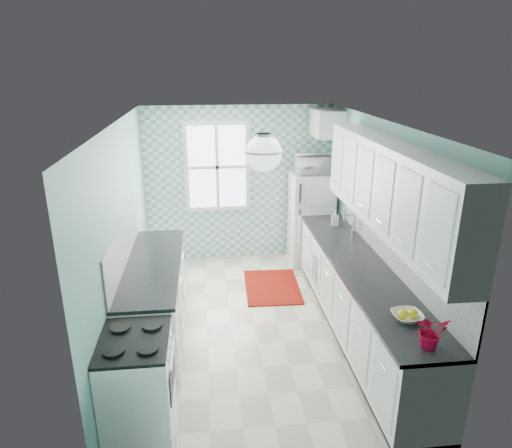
{
  "coord_description": "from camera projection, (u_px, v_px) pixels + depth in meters",
  "views": [
    {
      "loc": [
        -0.55,
        -4.96,
        3.11
      ],
      "look_at": [
        0.05,
        0.25,
        1.25
      ],
      "focal_mm": 32.0,
      "sensor_mm": 36.0,
      "label": 1
    }
  ],
  "objects": [
    {
      "name": "ceiling",
      "position": [
        254.0,
        122.0,
        4.9
      ],
      "size": [
        3.0,
        4.4,
        0.02
      ],
      "primitive_type": "cube",
      "color": "white",
      "rests_on": "wall_back"
    },
    {
      "name": "upper_cabinet_fridge",
      "position": [
        327.0,
        123.0,
        6.84
      ],
      "size": [
        0.4,
        0.74,
        0.4
      ],
      "primitive_type": "cube",
      "color": "white",
      "rests_on": "wall_right"
    },
    {
      "name": "countertop_right",
      "position": [
        361.0,
        266.0,
        5.19
      ],
      "size": [
        0.63,
        3.6,
        0.04
      ],
      "primitive_type": "cube",
      "color": "black",
      "rests_on": "base_cabinets_right"
    },
    {
      "name": "window",
      "position": [
        217.0,
        167.0,
        7.21
      ],
      "size": [
        1.04,
        0.05,
        1.44
      ],
      "color": "white",
      "rests_on": "wall_back"
    },
    {
      "name": "base_cabinets_left",
      "position": [
        154.0,
        301.0,
        5.39
      ],
      "size": [
        0.6,
        2.15,
        0.9
      ],
      "primitive_type": "cube",
      "color": "white",
      "rests_on": "floor"
    },
    {
      "name": "upper_cabinets_right",
      "position": [
        389.0,
        187.0,
        4.69
      ],
      "size": [
        0.33,
        3.2,
        0.9
      ],
      "primitive_type": "cube",
      "color": "white",
      "rests_on": "wall_right"
    },
    {
      "name": "countertop_left",
      "position": [
        153.0,
        265.0,
        5.23
      ],
      "size": [
        0.63,
        2.15,
        0.04
      ],
      "primitive_type": "cube",
      "color": "black",
      "rests_on": "base_cabinets_left"
    },
    {
      "name": "microwave",
      "position": [
        313.0,
        164.0,
        7.01
      ],
      "size": [
        0.53,
        0.37,
        0.29
      ],
      "primitive_type": "imported",
      "rotation": [
        0.0,
        0.0,
        3.17
      ],
      "color": "silver",
      "rests_on": "fridge"
    },
    {
      "name": "soap_bottle",
      "position": [
        335.0,
        218.0,
        6.4
      ],
      "size": [
        0.12,
        0.12,
        0.21
      ],
      "primitive_type": "imported",
      "rotation": [
        0.0,
        0.0,
        -0.22
      ],
      "color": "#A2AFBB",
      "rests_on": "countertop_right"
    },
    {
      "name": "fridge",
      "position": [
        310.0,
        219.0,
        7.31
      ],
      "size": [
        0.65,
        0.65,
        1.49
      ],
      "rotation": [
        0.0,
        0.0,
        -0.06
      ],
      "color": "silver",
      "rests_on": "floor"
    },
    {
      "name": "wall_right",
      "position": [
        379.0,
        226.0,
        5.48
      ],
      "size": [
        0.02,
        4.4,
        2.5
      ],
      "primitive_type": "cube",
      "color": "#71ABA4",
      "rests_on": "floor"
    },
    {
      "name": "ceiling_light",
      "position": [
        264.0,
        153.0,
        4.21
      ],
      "size": [
        0.34,
        0.34,
        0.35
      ],
      "color": "silver",
      "rests_on": "ceiling"
    },
    {
      "name": "fruit_bowl",
      "position": [
        407.0,
        316.0,
        4.07
      ],
      "size": [
        0.27,
        0.27,
        0.07
      ],
      "primitive_type": "imported",
      "rotation": [
        0.0,
        0.0,
        0.01
      ],
      "color": "white",
      "rests_on": "countertop_right"
    },
    {
      "name": "dish_towel",
      "position": [
        315.0,
        268.0,
        6.18
      ],
      "size": [
        0.04,
        0.25,
        0.37
      ],
      "primitive_type": "cube",
      "rotation": [
        0.0,
        0.0,
        0.09
      ],
      "color": "#5B9F8B",
      "rests_on": "base_cabinets_right"
    },
    {
      "name": "stove",
      "position": [
        138.0,
        382.0,
        4.0
      ],
      "size": [
        0.59,
        0.74,
        0.89
      ],
      "rotation": [
        0.0,
        0.0,
        -0.04
      ],
      "color": "white",
      "rests_on": "floor"
    },
    {
      "name": "wall_left",
      "position": [
        122.0,
        237.0,
        5.16
      ],
      "size": [
        0.02,
        4.4,
        2.5
      ],
      "primitive_type": "cube",
      "color": "#71ABA4",
      "rests_on": "floor"
    },
    {
      "name": "rug",
      "position": [
        272.0,
        287.0,
        6.68
      ],
      "size": [
        0.82,
        1.14,
        0.02
      ],
      "primitive_type": "cube",
      "rotation": [
        0.0,
        0.0,
        -0.04
      ],
      "color": "maroon",
      "rests_on": "floor"
    },
    {
      "name": "backsplash_right",
      "position": [
        389.0,
        243.0,
        5.13
      ],
      "size": [
        0.02,
        3.6,
        0.51
      ],
      "primitive_type": "cube",
      "color": "white",
      "rests_on": "wall_right"
    },
    {
      "name": "sink",
      "position": [
        338.0,
        235.0,
        6.12
      ],
      "size": [
        0.57,
        0.48,
        0.53
      ],
      "rotation": [
        0.0,
        0.0,
        0.05
      ],
      "color": "silver",
      "rests_on": "countertop_right"
    },
    {
      "name": "floor",
      "position": [
        254.0,
        325.0,
        5.74
      ],
      "size": [
        3.0,
        4.4,
        0.02
      ],
      "primitive_type": "cube",
      "color": "beige",
      "rests_on": "ground"
    },
    {
      "name": "potted_plant",
      "position": [
        431.0,
        332.0,
        3.64
      ],
      "size": [
        0.29,
        0.26,
        0.28
      ],
      "primitive_type": "imported",
      "rotation": [
        0.0,
        0.0,
        0.17
      ],
      "color": "#BA1A38",
      "rests_on": "countertop_right"
    },
    {
      "name": "wall_back",
      "position": [
        239.0,
        184.0,
        7.39
      ],
      "size": [
        3.0,
        0.02,
        2.5
      ],
      "primitive_type": "cube",
      "color": "#71ABA4",
      "rests_on": "floor"
    },
    {
      "name": "base_cabinets_right",
      "position": [
        360.0,
        303.0,
        5.34
      ],
      "size": [
        0.6,
        3.6,
        0.9
      ],
      "primitive_type": "cube",
      "color": "white",
      "rests_on": "floor"
    },
    {
      "name": "wall_front",
      "position": [
        288.0,
        339.0,
        3.25
      ],
      "size": [
        3.0,
        0.02,
        2.5
      ],
      "primitive_type": "cube",
      "color": "#71ABA4",
      "rests_on": "floor"
    },
    {
      "name": "backsplash_left",
      "position": [
        123.0,
        243.0,
        5.11
      ],
      "size": [
        0.02,
        2.15,
        0.51
      ],
      "primitive_type": "cube",
      "color": "white",
      "rests_on": "wall_left"
    },
    {
      "name": "accent_wall",
      "position": [
        239.0,
        184.0,
        7.37
      ],
      "size": [
        3.0,
        0.01,
        2.5
      ],
      "primitive_type": "cube",
      "color": "#6DB5A4",
      "rests_on": "wall_back"
    }
  ]
}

